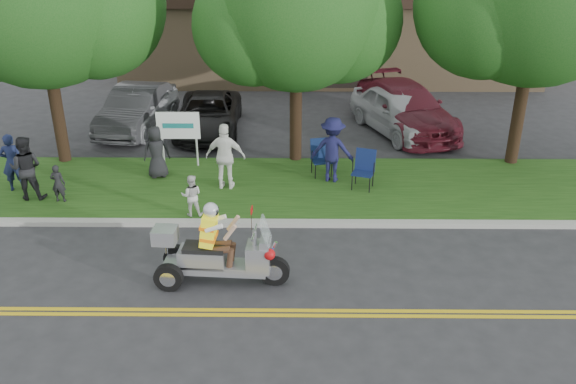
{
  "coord_description": "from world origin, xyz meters",
  "views": [
    {
      "loc": [
        0.45,
        -10.09,
        7.07
      ],
      "look_at": [
        0.32,
        2.0,
        1.4
      ],
      "focal_mm": 38.0,
      "sensor_mm": 36.0,
      "label": 1
    }
  ],
  "objects_px": {
    "parked_car_mid": "(208,114)",
    "lawn_chair_b": "(321,155)",
    "parked_car_far_left": "(137,108)",
    "parked_car_right": "(405,108)",
    "trike_scooter": "(215,255)",
    "parked_car_far_right": "(398,111)",
    "parked_car_left": "(136,108)",
    "lawn_chair_a": "(364,167)",
    "spectator_adult_left": "(12,162)",
    "spectator_adult_right": "(226,157)",
    "spectator_adult_mid": "(26,168)"
  },
  "relations": [
    {
      "from": "trike_scooter",
      "to": "spectator_adult_right",
      "type": "xyz_separation_m",
      "value": [
        -0.23,
        4.45,
        0.38
      ]
    },
    {
      "from": "parked_car_left",
      "to": "spectator_adult_mid",
      "type": "bearing_deg",
      "value": -96.86
    },
    {
      "from": "lawn_chair_b",
      "to": "spectator_adult_left",
      "type": "bearing_deg",
      "value": 175.73
    },
    {
      "from": "lawn_chair_b",
      "to": "lawn_chair_a",
      "type": "bearing_deg",
      "value": -50.42
    },
    {
      "from": "parked_car_far_left",
      "to": "lawn_chair_a",
      "type": "bearing_deg",
      "value": -23.8
    },
    {
      "from": "parked_car_mid",
      "to": "parked_car_far_right",
      "type": "height_order",
      "value": "parked_car_far_right"
    },
    {
      "from": "parked_car_left",
      "to": "parked_car_far_right",
      "type": "relative_size",
      "value": 0.99
    },
    {
      "from": "trike_scooter",
      "to": "spectator_adult_right",
      "type": "relative_size",
      "value": 1.52
    },
    {
      "from": "parked_car_mid",
      "to": "parked_car_right",
      "type": "distance_m",
      "value": 6.79
    },
    {
      "from": "lawn_chair_a",
      "to": "parked_car_left",
      "type": "relative_size",
      "value": 0.24
    },
    {
      "from": "lawn_chair_b",
      "to": "spectator_adult_right",
      "type": "distance_m",
      "value": 2.8
    },
    {
      "from": "trike_scooter",
      "to": "lawn_chair_a",
      "type": "bearing_deg",
      "value": 56.46
    },
    {
      "from": "spectator_adult_left",
      "to": "spectator_adult_mid",
      "type": "distance_m",
      "value": 0.78
    },
    {
      "from": "trike_scooter",
      "to": "lawn_chair_a",
      "type": "height_order",
      "value": "trike_scooter"
    },
    {
      "from": "parked_car_left",
      "to": "trike_scooter",
      "type": "bearing_deg",
      "value": -61.14
    },
    {
      "from": "spectator_adult_right",
      "to": "spectator_adult_left",
      "type": "bearing_deg",
      "value": 6.69
    },
    {
      "from": "spectator_adult_right",
      "to": "parked_car_mid",
      "type": "height_order",
      "value": "spectator_adult_right"
    },
    {
      "from": "lawn_chair_b",
      "to": "parked_car_far_left",
      "type": "relative_size",
      "value": 0.23
    },
    {
      "from": "trike_scooter",
      "to": "parked_car_far_left",
      "type": "xyz_separation_m",
      "value": [
        -3.85,
        9.63,
        0.11
      ]
    },
    {
      "from": "spectator_adult_right",
      "to": "parked_car_far_left",
      "type": "xyz_separation_m",
      "value": [
        -3.62,
        5.17,
        -0.27
      ]
    },
    {
      "from": "spectator_adult_left",
      "to": "parked_car_left",
      "type": "distance_m",
      "value": 5.75
    },
    {
      "from": "lawn_chair_b",
      "to": "parked_car_far_right",
      "type": "height_order",
      "value": "parked_car_far_right"
    },
    {
      "from": "spectator_adult_mid",
      "to": "parked_car_mid",
      "type": "distance_m",
      "value": 6.85
    },
    {
      "from": "lawn_chair_a",
      "to": "parked_car_mid",
      "type": "xyz_separation_m",
      "value": [
        -4.86,
        4.76,
        -0.07
      ]
    },
    {
      "from": "spectator_adult_right",
      "to": "parked_car_far_left",
      "type": "relative_size",
      "value": 0.42
    },
    {
      "from": "spectator_adult_mid",
      "to": "parked_car_mid",
      "type": "height_order",
      "value": "spectator_adult_mid"
    },
    {
      "from": "lawn_chair_b",
      "to": "parked_car_right",
      "type": "bearing_deg",
      "value": 41.38
    },
    {
      "from": "parked_car_mid",
      "to": "lawn_chair_b",
      "type": "bearing_deg",
      "value": -47.73
    },
    {
      "from": "spectator_adult_mid",
      "to": "parked_car_far_right",
      "type": "xyz_separation_m",
      "value": [
        10.48,
        5.57,
        -0.19
      ]
    },
    {
      "from": "parked_car_left",
      "to": "parked_car_right",
      "type": "relative_size",
      "value": 0.83
    },
    {
      "from": "trike_scooter",
      "to": "parked_car_far_left",
      "type": "relative_size",
      "value": 0.63
    },
    {
      "from": "spectator_adult_mid",
      "to": "parked_car_far_right",
      "type": "bearing_deg",
      "value": -155.55
    },
    {
      "from": "parked_car_far_right",
      "to": "parked_car_right",
      "type": "bearing_deg",
      "value": 28.67
    },
    {
      "from": "lawn_chair_b",
      "to": "parked_car_far_right",
      "type": "bearing_deg",
      "value": 41.74
    },
    {
      "from": "parked_car_mid",
      "to": "parked_car_far_right",
      "type": "distance_m",
      "value": 6.5
    },
    {
      "from": "parked_car_far_left",
      "to": "parked_car_far_right",
      "type": "height_order",
      "value": "parked_car_far_right"
    },
    {
      "from": "spectator_adult_left",
      "to": "parked_car_right",
      "type": "height_order",
      "value": "spectator_adult_left"
    },
    {
      "from": "spectator_adult_mid",
      "to": "trike_scooter",
      "type": "bearing_deg",
      "value": 141.25
    },
    {
      "from": "parked_car_far_left",
      "to": "lawn_chair_b",
      "type": "bearing_deg",
      "value": -23.13
    },
    {
      "from": "spectator_adult_left",
      "to": "parked_car_far_left",
      "type": "xyz_separation_m",
      "value": [
        2.06,
        5.36,
        -0.15
      ]
    },
    {
      "from": "trike_scooter",
      "to": "parked_car_far_right",
      "type": "xyz_separation_m",
      "value": [
        5.15,
        9.33,
        0.13
      ]
    },
    {
      "from": "lawn_chair_a",
      "to": "spectator_adult_left",
      "type": "bearing_deg",
      "value": -159.68
    },
    {
      "from": "parked_car_left",
      "to": "lawn_chair_a",
      "type": "bearing_deg",
      "value": -27.57
    },
    {
      "from": "parked_car_far_left",
      "to": "parked_car_right",
      "type": "height_order",
      "value": "parked_car_right"
    },
    {
      "from": "trike_scooter",
      "to": "parked_car_left",
      "type": "relative_size",
      "value": 0.63
    },
    {
      "from": "spectator_adult_left",
      "to": "parked_car_right",
      "type": "xyz_separation_m",
      "value": [
        11.34,
        5.39,
        -0.12
      ]
    },
    {
      "from": "parked_car_right",
      "to": "parked_car_far_right",
      "type": "bearing_deg",
      "value": -146.51
    },
    {
      "from": "parked_car_far_right",
      "to": "parked_car_mid",
      "type": "bearing_deg",
      "value": 158.81
    },
    {
      "from": "trike_scooter",
      "to": "lawn_chair_b",
      "type": "distance_m",
      "value": 5.95
    },
    {
      "from": "parked_car_left",
      "to": "parked_car_right",
      "type": "bearing_deg",
      "value": 7.0
    }
  ]
}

